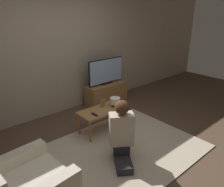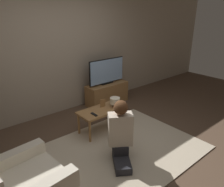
{
  "view_description": "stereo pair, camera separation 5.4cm",
  "coord_description": "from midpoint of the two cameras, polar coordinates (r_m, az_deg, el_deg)",
  "views": [
    {
      "loc": [
        -2.0,
        -2.09,
        2.08
      ],
      "look_at": [
        0.44,
        0.73,
        0.64
      ],
      "focal_mm": 35.0,
      "sensor_mm": 36.0,
      "label": 1
    },
    {
      "loc": [
        -1.96,
        -2.13,
        2.08
      ],
      "look_at": [
        0.44,
        0.73,
        0.64
      ],
      "focal_mm": 35.0,
      "sensor_mm": 36.0,
      "label": 2
    }
  ],
  "objects": [
    {
      "name": "remote",
      "position": [
        3.67,
        -4.29,
        -5.46
      ],
      "size": [
        0.04,
        0.15,
        0.02
      ],
      "color": "black",
      "rests_on": "coffee_table"
    },
    {
      "name": "coffee_table",
      "position": [
        3.89,
        -2.16,
        -4.84
      ],
      "size": [
        0.86,
        0.42,
        0.43
      ],
      "color": "olive",
      "rests_on": "ground_plane"
    },
    {
      "name": "tv",
      "position": [
        4.94,
        -1.07,
        5.81
      ],
      "size": [
        0.94,
        0.08,
        0.58
      ],
      "color": "black",
      "rests_on": "tv_stand"
    },
    {
      "name": "picture_frame",
      "position": [
        3.93,
        -2.03,
        -2.49
      ],
      "size": [
        0.11,
        0.01,
        0.15
      ],
      "color": "olive",
      "rests_on": "coffee_table"
    },
    {
      "name": "person_kneeling",
      "position": [
        3.12,
        2.72,
        -9.82
      ],
      "size": [
        0.65,
        0.8,
        0.93
      ],
      "rotation": [
        0.0,
        0.0,
        2.55
      ],
      "color": "#232328",
      "rests_on": "rug"
    },
    {
      "name": "wall_back",
      "position": [
        4.56,
        -13.95,
        10.69
      ],
      "size": [
        10.0,
        0.06,
        2.6
      ],
      "color": "tan",
      "rests_on": "ground_plane"
    },
    {
      "name": "tv_stand",
      "position": [
        5.11,
        -1.0,
        0.02
      ],
      "size": [
        1.0,
        0.38,
        0.48
      ],
      "color": "olive",
      "rests_on": "ground_plane"
    },
    {
      "name": "rug",
      "position": [
        3.56,
        2.67,
        -14.49
      ],
      "size": [
        2.45,
        1.86,
        0.02
      ],
      "color": "#BCAD93",
      "rests_on": "ground_plane"
    },
    {
      "name": "ground_plane",
      "position": [
        3.56,
        2.67,
        -14.6
      ],
      "size": [
        10.0,
        10.0,
        0.0
      ],
      "primitive_type": "plane",
      "color": "brown"
    },
    {
      "name": "table_lamp",
      "position": [
        3.93,
        1.17,
        -2.05
      ],
      "size": [
        0.18,
        0.18,
        0.17
      ],
      "color": "#4C3823",
      "rests_on": "coffee_table"
    }
  ]
}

